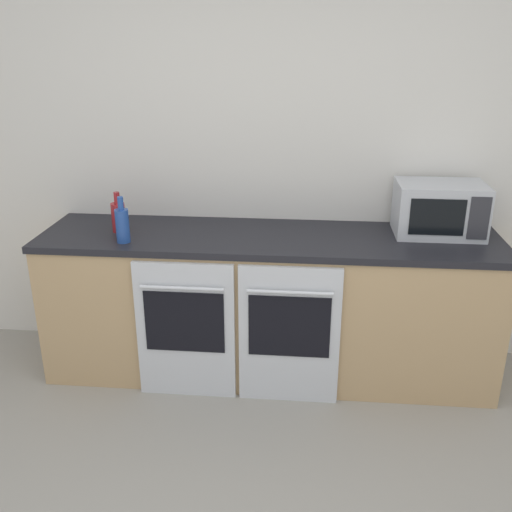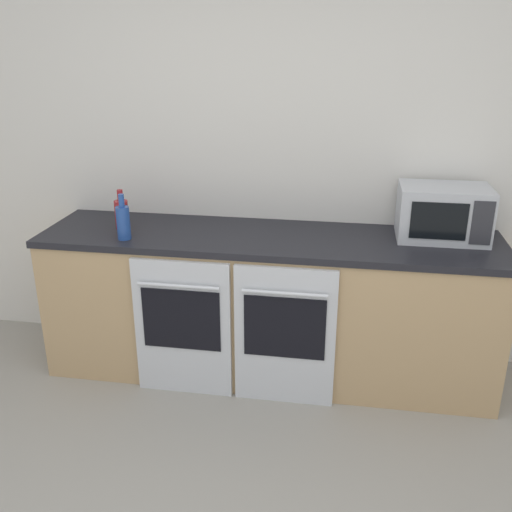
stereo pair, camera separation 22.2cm
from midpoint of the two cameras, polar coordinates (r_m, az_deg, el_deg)
name	(u,v)px [view 2 (the right image)]	position (r m, az deg, el deg)	size (l,w,h in m)	color
wall_back	(278,154)	(3.56, 3.99, 10.10)	(10.00, 0.06, 2.60)	silver
counter_back	(268,304)	(3.50, 3.07, -4.86)	(2.69, 0.67, 0.89)	tan
oven_left	(182,328)	(3.28, -5.44, -7.19)	(0.56, 0.06, 0.83)	silver
oven_right	(285,336)	(3.20, 4.89, -8.01)	(0.56, 0.06, 0.83)	silver
microwave	(443,213)	(3.44, 19.99, 4.07)	(0.50, 0.34, 0.30)	#B7BABF
bottle_blue	(123,222)	(3.29, -11.27, 3.37)	(0.08, 0.08, 0.26)	#234793
bottle_red	(122,213)	(3.49, -11.52, 4.18)	(0.08, 0.08, 0.24)	maroon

